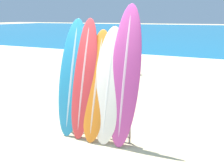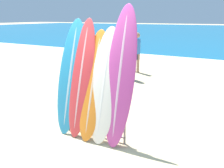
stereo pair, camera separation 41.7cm
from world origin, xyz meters
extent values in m
plane|color=#CCB789|center=(0.00, 0.00, 0.00)|extent=(160.00, 160.00, 0.00)
cube|color=#146693|center=(0.00, 39.89, 0.00)|extent=(120.00, 60.00, 0.00)
cube|color=white|center=(0.00, 10.19, 0.01)|extent=(120.00, 0.60, 0.01)
cylinder|color=gray|center=(-0.35, 0.64, 0.41)|extent=(0.04, 0.04, 0.82)
cylinder|color=gray|center=(1.01, 0.64, 0.41)|extent=(0.04, 0.04, 0.82)
cylinder|color=gray|center=(0.33, 0.64, 0.80)|extent=(1.41, 0.04, 0.04)
cylinder|color=gray|center=(0.33, 0.64, 0.12)|extent=(1.41, 0.04, 0.04)
ellipsoid|color=teal|center=(-0.20, 0.70, 1.11)|extent=(0.57, 0.72, 2.22)
ellipsoid|color=#98BACC|center=(-0.20, 0.70, 1.11)|extent=(0.10, 0.70, 2.14)
ellipsoid|color=red|center=(0.06, 0.70, 1.12)|extent=(0.49, 0.75, 2.23)
ellipsoid|color=#D59E9F|center=(0.06, 0.70, 1.12)|extent=(0.09, 0.73, 2.15)
ellipsoid|color=orange|center=(0.34, 0.68, 1.02)|extent=(0.52, 0.74, 2.03)
ellipsoid|color=beige|center=(0.34, 0.68, 1.02)|extent=(0.09, 0.72, 1.95)
ellipsoid|color=silver|center=(0.59, 0.67, 1.05)|extent=(0.58, 0.67, 2.09)
ellipsoid|color=silver|center=(0.59, 0.67, 1.05)|extent=(0.10, 0.66, 2.01)
ellipsoid|color=#B23D8E|center=(0.88, 0.71, 1.23)|extent=(0.54, 0.68, 2.47)
ellipsoid|color=#CAA1BE|center=(0.88, 0.71, 1.23)|extent=(0.10, 0.67, 2.37)
cylinder|color=#A87A5B|center=(-0.93, 5.90, 0.39)|extent=(0.11, 0.11, 0.78)
cylinder|color=#A87A5B|center=(-0.77, 5.85, 0.39)|extent=(0.11, 0.11, 0.78)
cube|color=#282D38|center=(-0.85, 5.87, 0.66)|extent=(0.25, 0.19, 0.23)
cube|color=#3370BC|center=(-0.85, 5.87, 1.08)|extent=(0.27, 0.21, 0.61)
sphere|color=#A87A5B|center=(-0.85, 5.87, 1.53)|extent=(0.22, 0.22, 0.22)
cylinder|color=tan|center=(-0.74, 4.82, 0.36)|extent=(0.10, 0.10, 0.72)
cylinder|color=tan|center=(-0.67, 4.68, 0.36)|extent=(0.10, 0.10, 0.72)
cube|color=#282D38|center=(-0.70, 4.75, 0.62)|extent=(0.21, 0.24, 0.22)
cube|color=#DB3842|center=(-0.70, 4.75, 1.01)|extent=(0.23, 0.26, 0.57)
sphere|color=tan|center=(-0.70, 4.75, 1.43)|extent=(0.20, 0.20, 0.20)
camera|label=1|loc=(2.08, -2.76, 2.23)|focal=35.00mm
camera|label=2|loc=(2.45, -2.59, 2.23)|focal=35.00mm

